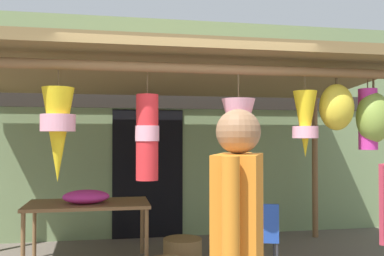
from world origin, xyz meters
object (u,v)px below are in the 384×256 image
at_px(vendor_in_orange, 239,245).
at_px(folding_chair, 260,233).
at_px(wicker_basket_by_table, 183,249).
at_px(display_table, 88,208).
at_px(flower_heap_on_table, 87,197).

bearing_deg(vendor_in_orange, folding_chair, 68.00).
bearing_deg(vendor_in_orange, wicker_basket_by_table, 85.41).
bearing_deg(folding_chair, display_table, 153.87).
distance_m(wicker_basket_by_table, vendor_in_orange, 3.48).
bearing_deg(display_table, vendor_in_orange, -74.75).
xyz_separation_m(folding_chair, wicker_basket_by_table, (-0.71, 0.92, -0.37)).
distance_m(folding_chair, wicker_basket_by_table, 1.22).
height_order(folding_chair, vendor_in_orange, vendor_in_orange).
relative_size(folding_chair, wicker_basket_by_table, 1.68).
bearing_deg(folding_chair, vendor_in_orange, -112.00).
xyz_separation_m(flower_heap_on_table, folding_chair, (1.91, -0.85, -0.34)).
distance_m(display_table, wicker_basket_by_table, 1.31).
bearing_deg(wicker_basket_by_table, vendor_in_orange, -94.59).
height_order(display_table, flower_heap_on_table, flower_heap_on_table).
relative_size(flower_heap_on_table, vendor_in_orange, 0.33).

